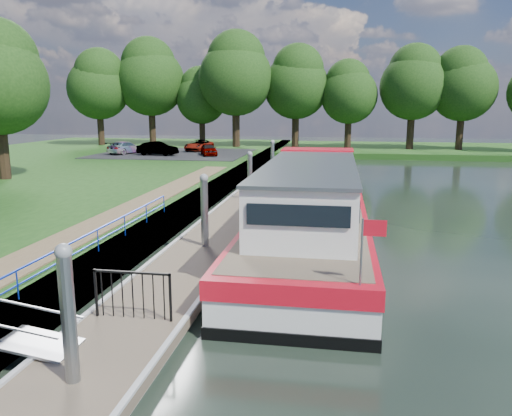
% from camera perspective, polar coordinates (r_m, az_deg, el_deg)
% --- Properties ---
extents(ground, '(160.00, 160.00, 0.00)m').
position_cam_1_polar(ground, '(10.56, -18.58, -18.72)').
color(ground, black).
rests_on(ground, ground).
extents(bank_edge, '(1.10, 90.00, 0.78)m').
position_cam_1_polar(bank_edge, '(24.53, -7.61, 0.07)').
color(bank_edge, '#473D2D').
rests_on(bank_edge, ground).
extents(far_bank, '(60.00, 18.00, 0.60)m').
position_cam_1_polar(far_bank, '(60.64, 16.54, 6.40)').
color(far_bank, '#183E11').
rests_on(far_bank, ground).
extents(footpath, '(1.60, 40.00, 0.05)m').
position_cam_1_polar(footpath, '(18.84, -19.30, -2.69)').
color(footpath, brown).
rests_on(footpath, riverbank).
extents(carpark, '(14.00, 12.00, 0.06)m').
position_cam_1_polar(carpark, '(48.73, -9.29, 6.18)').
color(carpark, black).
rests_on(carpark, riverbank).
extents(blue_fence, '(0.04, 18.04, 0.72)m').
position_cam_1_polar(blue_fence, '(13.75, -23.30, -5.94)').
color(blue_fence, '#0C2DBF').
rests_on(blue_fence, riverbank).
extents(pontoon, '(2.50, 30.00, 0.56)m').
position_cam_1_polar(pontoon, '(22.04, -2.76, -1.68)').
color(pontoon, brown).
rests_on(pontoon, ground).
extents(mooring_piles, '(0.30, 27.30, 3.55)m').
position_cam_1_polar(mooring_piles, '(21.82, -2.78, 1.12)').
color(mooring_piles, gray).
rests_on(mooring_piles, ground).
extents(gangway, '(2.58, 1.00, 0.92)m').
position_cam_1_polar(gangway, '(11.57, -25.94, -13.07)').
color(gangway, '#A5A8AD').
rests_on(gangway, ground).
extents(gate_panel, '(1.85, 0.05, 1.15)m').
position_cam_1_polar(gate_panel, '(11.86, -13.95, -8.87)').
color(gate_panel, black).
rests_on(gate_panel, ground).
extents(barge, '(4.36, 21.15, 4.78)m').
position_cam_1_polar(barge, '(21.02, 6.62, 0.12)').
color(barge, black).
rests_on(barge, ground).
extents(horizon_trees, '(54.38, 10.03, 12.87)m').
position_cam_1_polar(horizon_trees, '(57.06, 3.30, 14.25)').
color(horizon_trees, '#332316').
rests_on(horizon_trees, ground).
extents(car_a, '(2.36, 3.44, 1.09)m').
position_cam_1_polar(car_a, '(46.04, -5.42, 6.69)').
color(car_a, '#999999').
rests_on(car_a, carpark).
extents(car_b, '(3.85, 1.71, 1.23)m').
position_cam_1_polar(car_b, '(46.81, -11.19, 6.69)').
color(car_b, '#999999').
rests_on(car_b, carpark).
extents(car_c, '(2.68, 4.29, 1.16)m').
position_cam_1_polar(car_c, '(49.08, -14.71, 6.71)').
color(car_c, '#999999').
rests_on(car_c, carpark).
extents(car_d, '(2.41, 4.22, 1.11)m').
position_cam_1_polar(car_d, '(50.85, -6.54, 7.13)').
color(car_d, '#999999').
rests_on(car_d, carpark).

